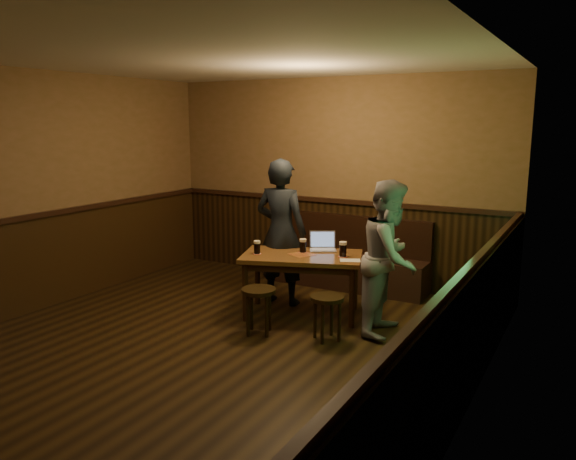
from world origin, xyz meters
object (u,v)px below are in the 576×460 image
(bench, at_px, (347,264))
(laptop, at_px, (323,245))
(stool_left, at_px, (259,298))
(pint_mid, at_px, (303,246))
(pint_right, at_px, (343,249))
(person_grey, at_px, (390,258))
(stool_right, at_px, (327,305))
(person_suit, at_px, (281,232))
(pub_table, at_px, (302,263))
(pint_left, at_px, (257,247))

(bench, relative_size, laptop, 5.71)
(stool_left, distance_m, laptop, 1.15)
(pint_mid, bearing_deg, stool_left, -95.78)
(pint_right, xyz_separation_m, person_grey, (0.60, -0.15, 0.01))
(bench, xyz_separation_m, stool_left, (-0.12, -2.05, 0.08))
(laptop, bearing_deg, stool_right, -91.56)
(stool_left, height_order, person_grey, person_grey)
(stool_right, distance_m, person_suit, 1.40)
(pint_mid, relative_size, laptop, 0.42)
(pint_right, xyz_separation_m, person_suit, (-0.88, 0.14, 0.09))
(pub_table, distance_m, pint_mid, 0.20)
(person_grey, bearing_deg, pub_table, 85.66)
(stool_right, bearing_deg, laptop, 118.64)
(person_suit, bearing_deg, laptop, -177.85)
(pub_table, height_order, stool_right, pub_table)
(pub_table, relative_size, person_suit, 0.85)
(pub_table, xyz_separation_m, stool_right, (0.58, -0.54, -0.25))
(person_suit, distance_m, person_grey, 1.52)
(stool_left, xyz_separation_m, pint_left, (-0.34, 0.51, 0.40))
(bench, relative_size, person_grey, 1.35)
(laptop, bearing_deg, pub_table, -137.66)
(pint_mid, distance_m, laptop, 0.28)
(pub_table, height_order, stool_left, pub_table)
(bench, bearing_deg, pint_left, -106.71)
(stool_left, xyz_separation_m, stool_right, (0.70, 0.19, -0.02))
(pint_right, bearing_deg, laptop, 150.09)
(stool_left, distance_m, pint_right, 1.12)
(stool_right, relative_size, pint_left, 3.01)
(bench, bearing_deg, pint_mid, -91.75)
(pint_right, height_order, person_grey, person_grey)
(pint_right, xyz_separation_m, laptop, (-0.35, 0.20, -0.03))
(person_grey, bearing_deg, stool_right, 134.69)
(person_suit, bearing_deg, stool_left, 103.28)
(stool_right, bearing_deg, pint_right, 101.00)
(stool_right, xyz_separation_m, pint_left, (-1.04, 0.32, 0.42))
(bench, distance_m, pint_mid, 1.32)
(pint_left, xyz_separation_m, person_grey, (1.52, 0.20, 0.02))
(pub_table, relative_size, pint_left, 9.81)
(pint_right, bearing_deg, person_grey, -14.41)
(laptop, xyz_separation_m, person_suit, (-0.54, -0.06, 0.12))
(pint_left, bearing_deg, laptop, 44.29)
(stool_left, relative_size, pint_left, 3.17)
(pub_table, bearing_deg, person_suit, 127.99)
(stool_left, bearing_deg, pint_mid, 84.22)
(bench, relative_size, pub_table, 1.45)
(bench, height_order, person_suit, person_suit)
(pub_table, xyz_separation_m, pint_right, (0.45, 0.13, 0.18))
(stool_right, distance_m, pint_right, 0.81)
(pint_left, height_order, laptop, laptop)
(pub_table, distance_m, person_suit, 0.58)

